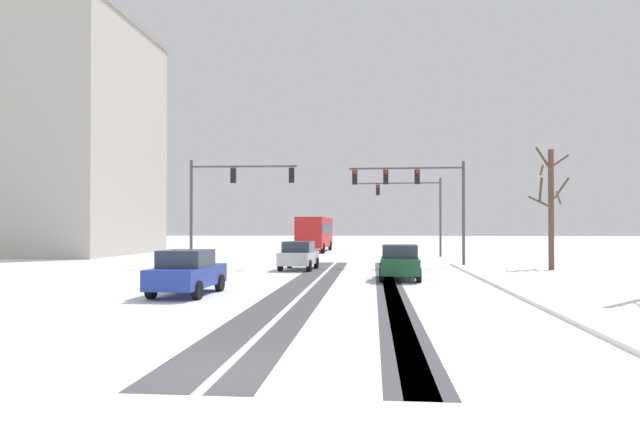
# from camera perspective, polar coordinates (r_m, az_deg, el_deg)

# --- Properties ---
(ground_plane) EXTENTS (300.00, 300.00, 0.00)m
(ground_plane) POSITION_cam_1_polar(r_m,az_deg,el_deg) (10.12, -10.74, -14.60)
(ground_plane) COLOR white
(wheel_track_left_lane) EXTENTS (0.80, 31.00, 0.01)m
(wheel_track_left_lane) POSITION_cam_1_polar(r_m,az_deg,el_deg) (23.67, 7.32, -6.60)
(wheel_track_left_lane) COLOR #4C4C51
(wheel_track_left_lane) RESTS_ON ground
(wheel_track_right_lane) EXTENTS (1.08, 31.00, 0.01)m
(wheel_track_right_lane) POSITION_cam_1_polar(r_m,az_deg,el_deg) (23.87, -2.39, -6.55)
(wheel_track_right_lane) COLOR #4C4C51
(wheel_track_right_lane) RESTS_ON ground
(wheel_track_center) EXTENTS (0.75, 31.00, 0.01)m
(wheel_track_center) POSITION_cam_1_polar(r_m,az_deg,el_deg) (23.75, 0.26, -6.59)
(wheel_track_center) COLOR #4C4C51
(wheel_track_center) RESTS_ON ground
(wheel_track_oncoming) EXTENTS (0.83, 31.00, 0.01)m
(wheel_track_oncoming) POSITION_cam_1_polar(r_m,az_deg,el_deg) (23.67, 6.67, -6.60)
(wheel_track_oncoming) COLOR #4C4C51
(wheel_track_oncoming) RESTS_ON ground
(sidewalk_kerb_right) EXTENTS (4.00, 31.00, 0.12)m
(sidewalk_kerb_right) POSITION_cam_1_polar(r_m,az_deg,el_deg) (23.32, 22.79, -6.50)
(sidewalk_kerb_right) COLOR white
(sidewalk_kerb_right) RESTS_ON ground
(traffic_signal_near_left) EXTENTS (6.53, 0.59, 6.50)m
(traffic_signal_near_left) POSITION_cam_1_polar(r_m,az_deg,el_deg) (34.91, -9.17, 2.96)
(traffic_signal_near_left) COLOR #47474C
(traffic_signal_near_left) RESTS_ON ground
(traffic_signal_near_right) EXTENTS (7.12, 0.42, 6.50)m
(traffic_signal_near_right) POSITION_cam_1_polar(r_m,az_deg,el_deg) (35.82, 9.65, 3.12)
(traffic_signal_near_right) COLOR #47474C
(traffic_signal_near_right) RESTS_ON ground
(traffic_signal_far_right) EXTENTS (7.42, 0.55, 6.50)m
(traffic_signal_far_right) POSITION_cam_1_polar(r_m,az_deg,el_deg) (47.90, 9.43, 1.77)
(traffic_signal_far_right) COLOR #47474C
(traffic_signal_far_right) RESTS_ON ground
(car_silver_lead) EXTENTS (2.02, 4.19, 1.62)m
(car_silver_lead) POSITION_cam_1_polar(r_m,az_deg,el_deg) (32.57, -2.13, -3.56)
(car_silver_lead) COLOR #B7BABF
(car_silver_lead) RESTS_ON ground
(car_dark_green_second) EXTENTS (1.95, 4.16, 1.62)m
(car_dark_green_second) POSITION_cam_1_polar(r_m,az_deg,el_deg) (26.62, 7.99, -4.19)
(car_dark_green_second) COLOR #194C2D
(car_dark_green_second) RESTS_ON ground
(car_blue_third) EXTENTS (1.93, 4.15, 1.62)m
(car_blue_third) POSITION_cam_1_polar(r_m,az_deg,el_deg) (21.00, -13.16, -5.11)
(car_blue_third) COLOR #233899
(car_blue_third) RESTS_ON ground
(bus_oncoming) EXTENTS (2.82, 11.04, 3.38)m
(bus_oncoming) POSITION_cam_1_polar(r_m,az_deg,el_deg) (56.82, -0.49, -1.17)
(bus_oncoming) COLOR #B21E1E
(bus_oncoming) RESTS_ON ground
(bare_tree_sidewalk_mid) EXTENTS (2.15, 2.12, 7.05)m
(bare_tree_sidewalk_mid) POSITION_cam_1_polar(r_m,az_deg,el_deg) (34.96, 22.06, 1.53)
(bare_tree_sidewalk_mid) COLOR brown
(bare_tree_sidewalk_mid) RESTS_ON ground
(office_building_far_left_block) EXTENTS (24.89, 16.14, 20.89)m
(office_building_far_left_block) POSITION_cam_1_polar(r_m,az_deg,el_deg) (59.71, -29.04, 7.09)
(office_building_far_left_block) COLOR #B2ADA3
(office_building_far_left_block) RESTS_ON ground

